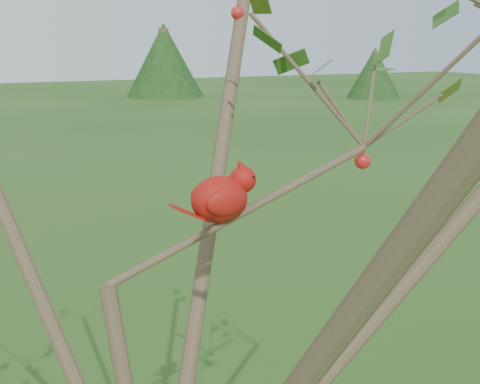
{
  "coord_description": "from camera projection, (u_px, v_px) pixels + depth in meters",
  "views": [
    {
      "loc": [
        -0.32,
        -1.05,
        2.43
      ],
      "look_at": [
        0.24,
        0.08,
        2.12
      ],
      "focal_mm": 45.0,
      "sensor_mm": 36.0,
      "label": 1
    }
  ],
  "objects": [
    {
      "name": "crabapple_tree",
      "position": [
        160.0,
        216.0,
        1.11
      ],
      "size": [
        2.35,
        2.05,
        2.95
      ],
      "color": "#443424",
      "rests_on": "ground"
    },
    {
      "name": "cardinal",
      "position": [
        222.0,
        196.0,
        1.28
      ],
      "size": [
        0.21,
        0.11,
        0.15
      ],
      "rotation": [
        0.0,
        0.0,
        0.04
      ],
      "color": "#A5180E",
      "rests_on": "ground"
    }
  ]
}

